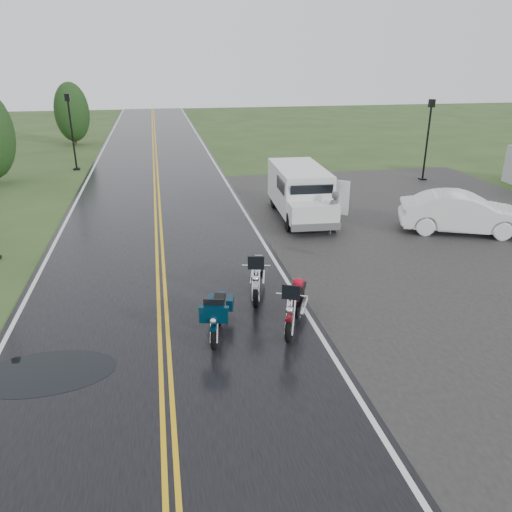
{
  "coord_description": "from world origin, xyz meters",
  "views": [
    {
      "loc": [
        0.16,
        -11.36,
        6.42
      ],
      "look_at": [
        2.8,
        2.0,
        1.0
      ],
      "focal_mm": 35.0,
      "sensor_mm": 36.0,
      "label": 1
    }
  ],
  "objects_px": {
    "motorcycle_teal": "(214,328)",
    "van_white": "(290,205)",
    "motorcycle_silver": "(256,285)",
    "sedan_white": "(463,214)",
    "lamp_post_far_right": "(427,140)",
    "motorcycle_red": "(290,318)",
    "lamp_post_far_left": "(72,132)",
    "person_at_van": "(333,213)"
  },
  "relations": [
    {
      "from": "van_white",
      "to": "lamp_post_far_left",
      "type": "distance_m",
      "value": 17.12
    },
    {
      "from": "motorcycle_silver",
      "to": "person_at_van",
      "type": "xyz_separation_m",
      "value": [
        4.15,
        5.59,
        0.13
      ]
    },
    {
      "from": "motorcycle_teal",
      "to": "van_white",
      "type": "height_order",
      "value": "van_white"
    },
    {
      "from": "motorcycle_red",
      "to": "sedan_white",
      "type": "height_order",
      "value": "sedan_white"
    },
    {
      "from": "motorcycle_teal",
      "to": "van_white",
      "type": "xyz_separation_m",
      "value": [
        3.93,
        8.05,
        0.47
      ]
    },
    {
      "from": "motorcycle_silver",
      "to": "lamp_post_far_right",
      "type": "relative_size",
      "value": 0.55
    },
    {
      "from": "motorcycle_teal",
      "to": "lamp_post_far_left",
      "type": "xyz_separation_m",
      "value": [
        -5.92,
        21.99,
        1.65
      ]
    },
    {
      "from": "person_at_van",
      "to": "motorcycle_silver",
      "type": "bearing_deg",
      "value": 29.56
    },
    {
      "from": "lamp_post_far_left",
      "to": "lamp_post_far_right",
      "type": "distance_m",
      "value": 20.65
    },
    {
      "from": "lamp_post_far_left",
      "to": "lamp_post_far_right",
      "type": "height_order",
      "value": "lamp_post_far_left"
    },
    {
      "from": "motorcycle_teal",
      "to": "person_at_van",
      "type": "bearing_deg",
      "value": 67.03
    },
    {
      "from": "van_white",
      "to": "lamp_post_far_right",
      "type": "xyz_separation_m",
      "value": [
        9.68,
        7.28,
        1.13
      ]
    },
    {
      "from": "motorcycle_silver",
      "to": "sedan_white",
      "type": "distance_m",
      "value": 10.32
    },
    {
      "from": "motorcycle_red",
      "to": "motorcycle_teal",
      "type": "relative_size",
      "value": 1.14
    },
    {
      "from": "motorcycle_silver",
      "to": "lamp_post_far_right",
      "type": "bearing_deg",
      "value": 61.18
    },
    {
      "from": "motorcycle_red",
      "to": "van_white",
      "type": "bearing_deg",
      "value": 99.65
    },
    {
      "from": "van_white",
      "to": "sedan_white",
      "type": "xyz_separation_m",
      "value": [
        6.58,
        -1.42,
        -0.31
      ]
    },
    {
      "from": "person_at_van",
      "to": "motorcycle_teal",
      "type": "bearing_deg",
      "value": 29.69
    },
    {
      "from": "person_at_van",
      "to": "sedan_white",
      "type": "xyz_separation_m",
      "value": [
        5.0,
        -0.83,
        -0.06
      ]
    },
    {
      "from": "lamp_post_far_left",
      "to": "sedan_white",
      "type": "bearing_deg",
      "value": -43.07
    },
    {
      "from": "motorcycle_teal",
      "to": "lamp_post_far_right",
      "type": "bearing_deg",
      "value": 61.88
    },
    {
      "from": "motorcycle_red",
      "to": "motorcycle_teal",
      "type": "distance_m",
      "value": 1.8
    },
    {
      "from": "motorcycle_silver",
      "to": "sedan_white",
      "type": "relative_size",
      "value": 0.51
    },
    {
      "from": "motorcycle_teal",
      "to": "motorcycle_red",
      "type": "bearing_deg",
      "value": 12.61
    },
    {
      "from": "van_white",
      "to": "motorcycle_red",
      "type": "bearing_deg",
      "value": -101.76
    },
    {
      "from": "motorcycle_teal",
      "to": "motorcycle_silver",
      "type": "height_order",
      "value": "motorcycle_silver"
    },
    {
      "from": "motorcycle_teal",
      "to": "lamp_post_far_right",
      "type": "relative_size",
      "value": 0.47
    },
    {
      "from": "motorcycle_teal",
      "to": "sedan_white",
      "type": "bearing_deg",
      "value": 45.73
    },
    {
      "from": "motorcycle_red",
      "to": "motorcycle_silver",
      "type": "height_order",
      "value": "motorcycle_silver"
    },
    {
      "from": "sedan_white",
      "to": "lamp_post_far_left",
      "type": "height_order",
      "value": "lamp_post_far_left"
    },
    {
      "from": "motorcycle_teal",
      "to": "lamp_post_far_left",
      "type": "height_order",
      "value": "lamp_post_far_left"
    },
    {
      "from": "motorcycle_silver",
      "to": "van_white",
      "type": "relative_size",
      "value": 0.44
    },
    {
      "from": "person_at_van",
      "to": "sedan_white",
      "type": "height_order",
      "value": "person_at_van"
    },
    {
      "from": "motorcycle_silver",
      "to": "person_at_van",
      "type": "distance_m",
      "value": 6.97
    },
    {
      "from": "lamp_post_far_left",
      "to": "van_white",
      "type": "bearing_deg",
      "value": -54.74
    },
    {
      "from": "person_at_van",
      "to": "motorcycle_red",
      "type": "bearing_deg",
      "value": 39.8
    },
    {
      "from": "motorcycle_red",
      "to": "lamp_post_far_right",
      "type": "relative_size",
      "value": 0.54
    },
    {
      "from": "motorcycle_red",
      "to": "van_white",
      "type": "height_order",
      "value": "van_white"
    },
    {
      "from": "motorcycle_teal",
      "to": "person_at_van",
      "type": "xyz_separation_m",
      "value": [
        5.51,
        7.46,
        0.22
      ]
    },
    {
      "from": "motorcycle_red",
      "to": "sedan_white",
      "type": "relative_size",
      "value": 0.51
    },
    {
      "from": "sedan_white",
      "to": "lamp_post_far_right",
      "type": "bearing_deg",
      "value": 2.39
    },
    {
      "from": "motorcycle_teal",
      "to": "sedan_white",
      "type": "height_order",
      "value": "sedan_white"
    }
  ]
}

